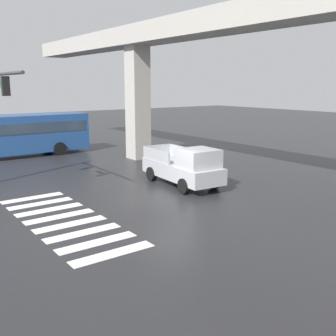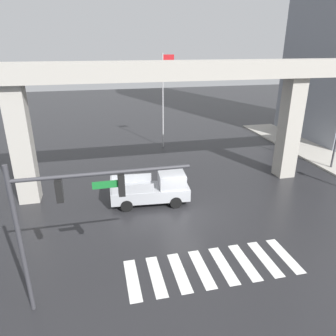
% 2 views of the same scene
% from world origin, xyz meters
% --- Properties ---
extents(ground_plane, '(120.00, 120.00, 0.00)m').
position_xyz_m(ground_plane, '(0.00, 0.00, 0.00)').
color(ground_plane, '#232326').
extents(crosswalk_stripes, '(8.25, 2.80, 0.01)m').
position_xyz_m(crosswalk_stripes, '(0.00, -5.01, 0.01)').
color(crosswalk_stripes, silver).
rests_on(crosswalk_stripes, ground).
extents(elevated_overpass, '(49.86, 2.17, 8.92)m').
position_xyz_m(elevated_overpass, '(0.00, 4.42, 7.58)').
color(elevated_overpass, '#ADA89E').
rests_on(elevated_overpass, ground).
extents(pickup_truck, '(5.24, 2.40, 2.08)m').
position_xyz_m(pickup_truck, '(-1.46, 2.09, 0.99)').
color(pickup_truck, '#A8AAAF').
rests_on(pickup_truck, ground).
extents(city_bus, '(2.87, 10.82, 2.99)m').
position_xyz_m(city_bus, '(-15.42, -2.62, 1.72)').
color(city_bus, '#234C8C').
rests_on(city_bus, ground).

